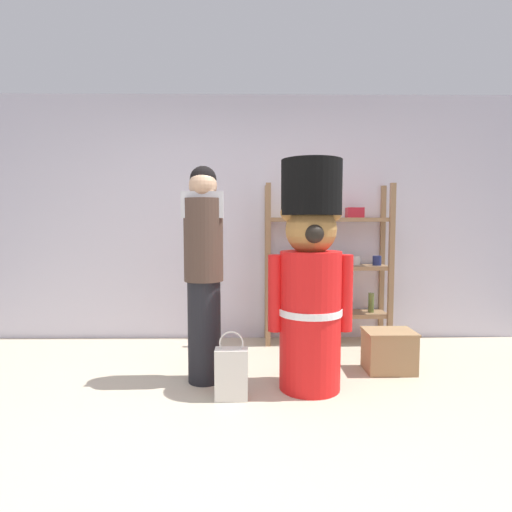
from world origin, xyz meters
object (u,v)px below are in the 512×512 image
Objects in this scene: teddy_bear_guard at (311,278)px; display_crate at (389,351)px; person_shopper at (204,268)px; merchandise_shelf at (327,263)px; shopping_bag at (231,373)px.

teddy_bear_guard reaches higher than display_crate.
display_crate is (1.53, 0.21, -0.72)m from person_shopper.
shopping_bag is at bearing -122.96° from merchandise_shelf.
person_shopper is 1.71m from display_crate.
shopping_bag is (-0.58, -0.19, -0.65)m from teddy_bear_guard.
merchandise_shelf is at bearing 57.04° from shopping_bag.
merchandise_shelf is 3.36× the size of shopping_bag.
teddy_bear_guard is 1.05m from display_crate.
merchandise_shelf is 4.00× the size of display_crate.
teddy_bear_guard is 0.83m from person_shopper.
shopping_bag is at bearing -56.03° from person_shopper.
merchandise_shelf is 1.82m from shopping_bag.
display_crate is at bearing 7.68° from person_shopper.
teddy_bear_guard is 1.01× the size of person_shopper.
teddy_bear_guard is 0.90m from shopping_bag.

